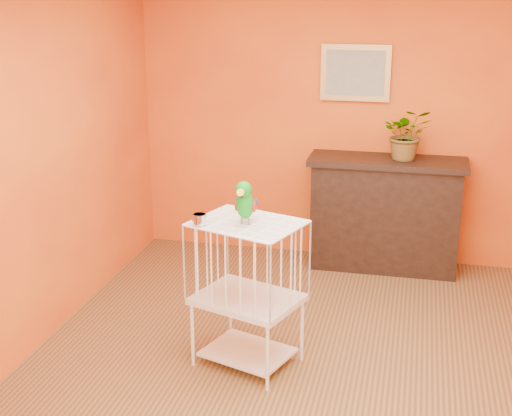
# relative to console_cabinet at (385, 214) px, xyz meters

# --- Properties ---
(ground) EXTENTS (4.50, 4.50, 0.00)m
(ground) POSITION_rel_console_cabinet_xyz_m (-0.34, -2.01, -0.52)
(ground) COLOR brown
(ground) RESTS_ON ground
(room_shell) EXTENTS (4.50, 4.50, 4.50)m
(room_shell) POSITION_rel_console_cabinet_xyz_m (-0.34, -2.01, 1.07)
(room_shell) COLOR orange
(room_shell) RESTS_ON ground
(console_cabinet) EXTENTS (1.39, 0.50, 1.03)m
(console_cabinet) POSITION_rel_console_cabinet_xyz_m (0.00, 0.00, 0.00)
(console_cabinet) COLOR black
(console_cabinet) RESTS_ON ground
(potted_plant) EXTENTS (0.47, 0.51, 0.36)m
(potted_plant) POSITION_rel_console_cabinet_xyz_m (0.15, 0.01, 0.69)
(potted_plant) COLOR #26722D
(potted_plant) RESTS_ON console_cabinet
(framed_picture) EXTENTS (0.62, 0.04, 0.50)m
(framed_picture) POSITION_rel_console_cabinet_xyz_m (-0.34, 0.21, 1.23)
(framed_picture) COLOR #B0803E
(framed_picture) RESTS_ON room_shell
(birdcage) EXTENTS (0.80, 0.70, 1.03)m
(birdcage) POSITION_rel_console_cabinet_xyz_m (-0.80, -1.97, 0.02)
(birdcage) COLOR white
(birdcage) RESTS_ON ground
(feed_cup) EXTENTS (0.09, 0.09, 0.07)m
(feed_cup) POSITION_rel_console_cabinet_xyz_m (-1.09, -2.08, 0.55)
(feed_cup) COLOR silver
(feed_cup) RESTS_ON birdcage
(parrot) EXTENTS (0.15, 0.27, 0.30)m
(parrot) POSITION_rel_console_cabinet_xyz_m (-0.81, -2.01, 0.66)
(parrot) COLOR #59544C
(parrot) RESTS_ON birdcage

